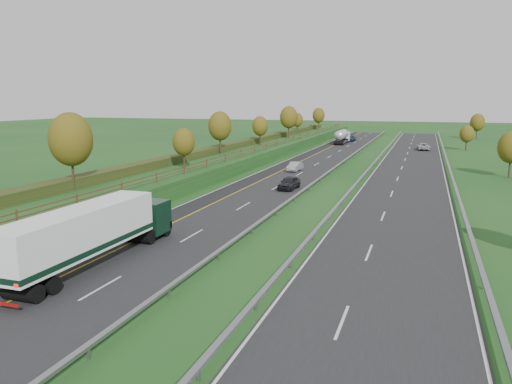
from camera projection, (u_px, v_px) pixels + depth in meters
ground at (341, 181)px, 67.79m from camera, size 400.00×400.00×0.00m
near_carriageway at (293, 173)px, 74.97m from camera, size 10.50×200.00×0.04m
far_carriageway at (407, 178)px, 69.75m from camera, size 10.50×200.00×0.04m
hard_shoulder at (269, 172)px, 76.16m from camera, size 3.00×200.00×0.04m
lane_markings at (335, 175)px, 72.83m from camera, size 26.75×200.00×0.01m
embankment_left at (213, 163)px, 78.91m from camera, size 12.00×200.00×2.00m
hedge_left at (202, 153)px, 79.26m from camera, size 2.20×180.00×1.10m
fence_left at (239, 153)px, 76.79m from camera, size 0.12×189.06×1.20m
median_barrier_near at (331, 171)px, 73.06m from camera, size 0.32×200.00×0.71m
median_barrier_far at (366, 172)px, 71.45m from camera, size 0.32×200.00×0.71m
outer_barrier_far at (452, 176)px, 67.81m from camera, size 0.32×200.00×0.71m
trees_left at (206, 130)px, 74.69m from camera, size 6.64×164.30×7.66m
trees_far at (490, 136)px, 91.98m from camera, size 8.45×118.60×7.12m
box_lorry at (92, 232)px, 32.47m from camera, size 2.58×16.28×4.06m
road_tanker at (342, 136)px, 124.91m from camera, size 2.40×11.22×3.46m
car_dark_near at (289, 183)px, 60.97m from camera, size 2.14×4.70×1.56m
car_silver_mid at (295, 166)px, 76.64m from camera, size 1.78×4.33×1.39m
car_small_far at (351, 138)px, 131.99m from camera, size 2.19×5.28×1.53m
car_oncoming at (423, 147)px, 108.85m from camera, size 3.03×5.64×1.51m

